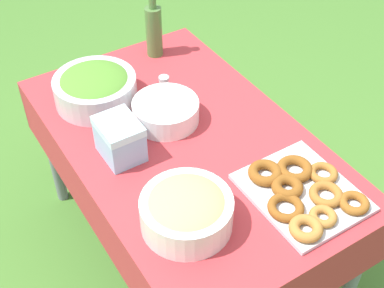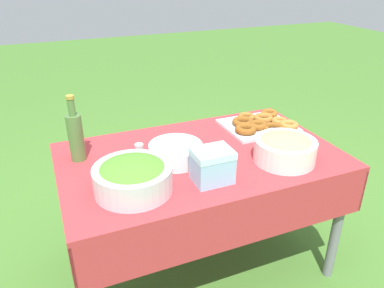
# 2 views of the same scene
# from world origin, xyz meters

# --- Properties ---
(ground_plane) EXTENTS (14.00, 14.00, 0.00)m
(ground_plane) POSITION_xyz_m (0.00, 0.00, 0.00)
(ground_plane) COLOR #477A2D
(picnic_table) EXTENTS (1.34, 0.82, 0.69)m
(picnic_table) POSITION_xyz_m (0.00, 0.00, 0.59)
(picnic_table) COLOR #B73338
(picnic_table) RESTS_ON ground_plane
(salad_bowl) EXTENTS (0.32, 0.32, 0.13)m
(salad_bowl) POSITION_xyz_m (-0.38, -0.18, 0.76)
(salad_bowl) COLOR silver
(salad_bowl) RESTS_ON picnic_table
(pasta_bowl) EXTENTS (0.29, 0.29, 0.13)m
(pasta_bowl) POSITION_xyz_m (0.34, -0.21, 0.76)
(pasta_bowl) COLOR white
(pasta_bowl) RESTS_ON picnic_table
(donut_platter) EXTENTS (0.39, 0.34, 0.05)m
(donut_platter) POSITION_xyz_m (0.44, 0.17, 0.71)
(donut_platter) COLOR silver
(donut_platter) RESTS_ON picnic_table
(plate_stack) EXTENTS (0.25, 0.25, 0.08)m
(plate_stack) POSITION_xyz_m (-0.13, -0.01, 0.73)
(plate_stack) COLOR white
(plate_stack) RESTS_ON picnic_table
(olive_oil_bottle) EXTENTS (0.07, 0.07, 0.32)m
(olive_oil_bottle) POSITION_xyz_m (-0.55, 0.18, 0.81)
(olive_oil_bottle) COLOR #4C7238
(olive_oil_bottle) RESTS_ON picnic_table
(cooler_box) EXTENTS (0.16, 0.13, 0.15)m
(cooler_box) POSITION_xyz_m (-0.05, -0.24, 0.76)
(cooler_box) COLOR #8CC6E5
(cooler_box) RESTS_ON picnic_table
(salt_shaker) EXTENTS (0.04, 0.04, 0.08)m
(salt_shaker) POSITION_xyz_m (-0.28, 0.07, 0.73)
(salt_shaker) COLOR white
(salt_shaker) RESTS_ON picnic_table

